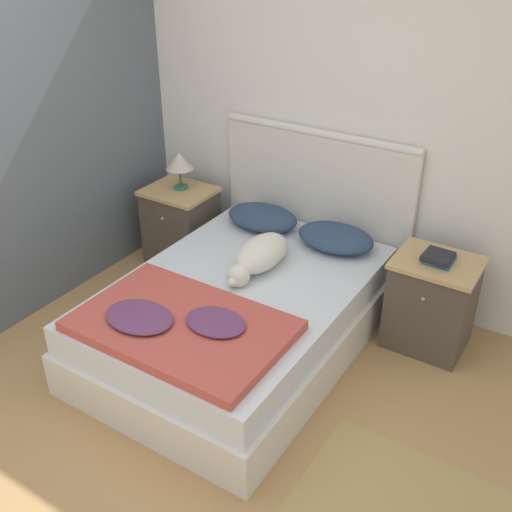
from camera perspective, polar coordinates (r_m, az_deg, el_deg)
ground_plane at (r=3.39m, az=-13.21°, el=-17.28°), size 16.00×16.00×0.00m
wall_back at (r=4.21m, az=5.63°, el=13.67°), size 9.00×0.06×2.55m
wall_side_left at (r=4.24m, az=-18.85°, el=12.36°), size 0.06×3.10×2.55m
bed at (r=3.79m, az=-1.58°, el=-5.73°), size 1.37×1.95×0.48m
headboard at (r=4.35m, az=5.68°, el=4.82°), size 1.45×0.06×1.17m
nightstand_left at (r=4.74m, az=-7.13°, el=2.89°), size 0.51×0.44×0.62m
nightstand_right at (r=3.94m, az=16.32°, el=-4.31°), size 0.51×0.44×0.62m
pillow_left at (r=4.30m, az=0.61°, el=3.73°), size 0.53×0.37×0.14m
pillow_right at (r=4.06m, az=7.59°, el=1.76°), size 0.53×0.37×0.14m
quilt at (r=3.28m, az=-7.25°, el=-6.48°), size 1.15×0.74×0.10m
dog at (r=3.77m, az=0.35°, el=0.06°), size 0.25×0.67×0.20m
book_stack at (r=3.76m, az=16.98°, el=-0.15°), size 0.18×0.21×0.05m
table_lamp at (r=4.55m, az=-7.31°, el=8.87°), size 0.21×0.21×0.29m
rug at (r=3.14m, az=13.52°, el=-22.24°), size 0.95×0.75×0.00m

